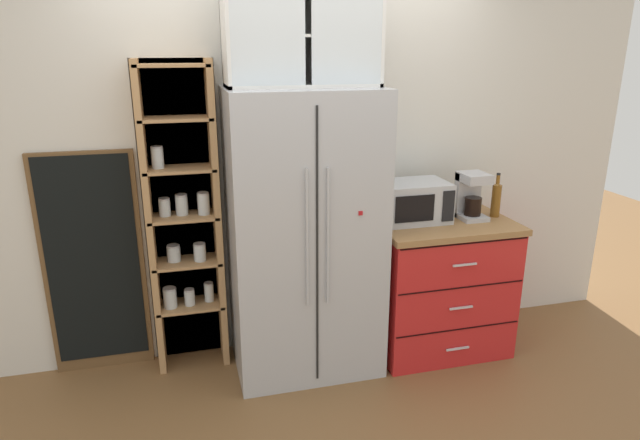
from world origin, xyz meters
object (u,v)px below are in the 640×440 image
Objects in this scene: microwave at (413,201)px; chalkboard_menu at (94,264)px; refrigerator at (304,235)px; mug_charcoal at (439,211)px; coffee_maker at (471,195)px; bottle_amber at (496,197)px.

chalkboard_menu is (-2.02, 0.25, -0.33)m from microwave.
refrigerator is 4.07× the size of microwave.
refrigerator is 16.34× the size of mug_charcoal.
refrigerator reaches higher than mug_charcoal.
microwave is 0.21m from mug_charcoal.
microwave is 4.01× the size of mug_charcoal.
chalkboard_menu is at bearing 173.17° from coffee_maker.
refrigerator is 0.94m from mug_charcoal.
microwave is 1.48× the size of bottle_amber.
refrigerator is at bearing -176.73° from mug_charcoal.
chalkboard_menu reaches higher than bottle_amber.
mug_charcoal is at bearing 3.05° from microwave.
refrigerator reaches higher than bottle_amber.
bottle_amber is 0.21× the size of chalkboard_menu.
mug_charcoal is 0.08× the size of chalkboard_menu.
bottle_amber is at bearing -10.23° from mug_charcoal.
mug_charcoal is (0.94, 0.05, 0.07)m from refrigerator.
chalkboard_menu is (-1.28, 0.29, -0.18)m from refrigerator.
chalkboard_menu is at bearing 173.90° from mug_charcoal.
mug_charcoal is 0.40m from bottle_amber.
refrigerator reaches higher than chalkboard_menu.
mug_charcoal is at bearing -6.10° from chalkboard_menu.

